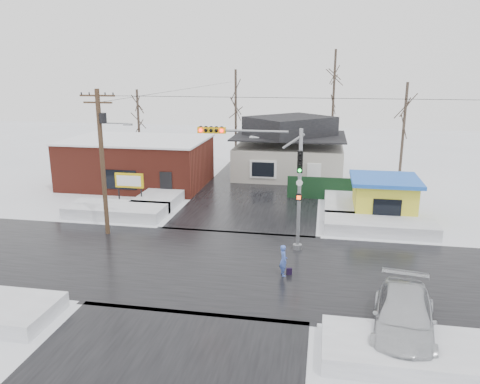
% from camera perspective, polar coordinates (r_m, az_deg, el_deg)
% --- Properties ---
extents(ground, '(120.00, 120.00, 0.00)m').
position_cam_1_polar(ground, '(25.28, -2.62, -8.88)').
color(ground, white).
rests_on(ground, ground).
extents(road_ns, '(10.00, 120.00, 0.02)m').
position_cam_1_polar(road_ns, '(25.28, -2.62, -8.86)').
color(road_ns, black).
rests_on(road_ns, ground).
extents(road_ew, '(120.00, 10.00, 0.02)m').
position_cam_1_polar(road_ew, '(25.28, -2.62, -8.86)').
color(road_ew, black).
rests_on(road_ew, ground).
extents(snowbank_nw, '(7.00, 3.00, 0.80)m').
position_cam_1_polar(snowbank_nw, '(34.21, -14.83, -2.21)').
color(snowbank_nw, white).
rests_on(snowbank_nw, ground).
extents(snowbank_ne, '(7.00, 3.00, 0.80)m').
position_cam_1_polar(snowbank_ne, '(31.34, 16.66, -3.93)').
color(snowbank_ne, white).
rests_on(snowbank_ne, ground).
extents(snowbank_se, '(7.00, 3.00, 0.70)m').
position_cam_1_polar(snowbank_se, '(18.77, 21.22, -17.87)').
color(snowbank_se, white).
rests_on(snowbank_se, ground).
extents(snowbank_nside_w, '(3.00, 8.00, 0.80)m').
position_cam_1_polar(snowbank_nside_w, '(37.92, -8.94, -0.21)').
color(snowbank_nside_w, white).
rests_on(snowbank_nside_w, ground).
extents(snowbank_nside_e, '(3.00, 8.00, 0.80)m').
position_cam_1_polar(snowbank_nside_e, '(35.93, 12.68, -1.25)').
color(snowbank_nside_e, white).
rests_on(snowbank_nside_e, ground).
extents(traffic_signal, '(6.05, 0.68, 7.00)m').
position_cam_1_polar(traffic_signal, '(26.26, 3.89, 2.46)').
color(traffic_signal, gray).
rests_on(traffic_signal, ground).
extents(utility_pole, '(3.15, 0.44, 9.00)m').
position_cam_1_polar(utility_pole, '(29.60, -16.37, 4.44)').
color(utility_pole, '#382619').
rests_on(utility_pole, ground).
extents(brick_building, '(12.20, 8.20, 4.12)m').
position_cam_1_polar(brick_building, '(42.58, -12.39, 3.61)').
color(brick_building, maroon).
rests_on(brick_building, ground).
extents(marquee_sign, '(2.20, 0.21, 2.55)m').
position_cam_1_polar(marquee_sign, '(36.01, -13.34, 1.25)').
color(marquee_sign, black).
rests_on(marquee_sign, ground).
extents(house, '(10.40, 8.40, 5.76)m').
position_cam_1_polar(house, '(45.28, 6.04, 5.24)').
color(house, '#B3ACA1').
rests_on(house, ground).
extents(kiosk, '(4.60, 4.60, 2.88)m').
position_cam_1_polar(kiosk, '(33.94, 17.11, -0.64)').
color(kiosk, yellow).
rests_on(kiosk, ground).
extents(fence, '(8.00, 0.12, 1.80)m').
position_cam_1_polar(fence, '(37.71, 11.86, 0.35)').
color(fence, black).
rests_on(fence, ground).
extents(tree_far_left, '(3.00, 3.00, 10.00)m').
position_cam_1_polar(tree_far_left, '(49.44, -0.53, 12.36)').
color(tree_far_left, '#332821').
rests_on(tree_far_left, ground).
extents(tree_far_mid, '(3.00, 3.00, 12.00)m').
position_cam_1_polar(tree_far_mid, '(50.53, 11.47, 13.94)').
color(tree_far_mid, '#332821').
rests_on(tree_far_mid, ground).
extents(tree_far_right, '(3.00, 3.00, 9.00)m').
position_cam_1_polar(tree_far_right, '(43.16, 19.56, 10.08)').
color(tree_far_right, '#332821').
rests_on(tree_far_right, ground).
extents(tree_far_west, '(3.00, 3.00, 8.00)m').
position_cam_1_polar(tree_far_west, '(50.49, -12.37, 10.27)').
color(tree_far_west, '#332821').
rests_on(tree_far_west, ground).
extents(pedestrian, '(0.58, 0.70, 1.63)m').
position_cam_1_polar(pedestrian, '(23.84, 5.31, -8.33)').
color(pedestrian, '#4563C3').
rests_on(pedestrian, ground).
extents(car, '(3.14, 5.97, 1.65)m').
position_cam_1_polar(car, '(19.80, 19.32, -14.26)').
color(car, silver).
rests_on(car, ground).
extents(shopping_bag, '(0.30, 0.18, 0.35)m').
position_cam_1_polar(shopping_bag, '(24.19, 6.01, -9.64)').
color(shopping_bag, black).
rests_on(shopping_bag, ground).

